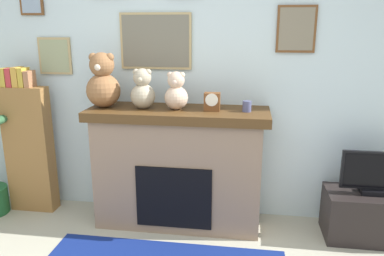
% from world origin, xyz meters
% --- Properties ---
extents(back_wall, '(5.20, 0.15, 2.60)m').
position_xyz_m(back_wall, '(-0.00, 2.00, 1.31)').
color(back_wall, silver).
rests_on(back_wall, ground_plane).
extents(fireplace, '(1.56, 0.56, 1.07)m').
position_xyz_m(fireplace, '(0.06, 1.69, 0.54)').
color(fireplace, '#8A6F58').
rests_on(fireplace, ground_plane).
extents(bookshelf, '(0.44, 0.16, 1.40)m').
position_xyz_m(bookshelf, '(-1.41, 1.74, 0.66)').
color(bookshelf, olive).
rests_on(bookshelf, ground_plane).
extents(tv_stand, '(0.73, 0.40, 0.41)m').
position_xyz_m(tv_stand, '(1.70, 1.64, 0.21)').
color(tv_stand, black).
rests_on(tv_stand, ground_plane).
extents(television, '(0.54, 0.14, 0.37)m').
position_xyz_m(television, '(1.70, 1.64, 0.59)').
color(television, black).
rests_on(television, tv_stand).
extents(candle_jar, '(0.07, 0.07, 0.09)m').
position_xyz_m(candle_jar, '(0.64, 1.67, 1.12)').
color(candle_jar, '#4C517A').
rests_on(candle_jar, fireplace).
extents(mantel_clock, '(0.13, 0.10, 0.15)m').
position_xyz_m(mantel_clock, '(0.35, 1.67, 1.15)').
color(mantel_clock, brown).
rests_on(mantel_clock, fireplace).
extents(teddy_bear_grey, '(0.30, 0.30, 0.48)m').
position_xyz_m(teddy_bear_grey, '(-0.60, 1.67, 1.29)').
color(teddy_bear_grey, brown).
rests_on(teddy_bear_grey, fireplace).
extents(teddy_bear_brown, '(0.21, 0.21, 0.35)m').
position_xyz_m(teddy_bear_brown, '(-0.25, 1.67, 1.23)').
color(teddy_bear_brown, tan).
rests_on(teddy_bear_brown, fireplace).
extents(teddy_bear_cream, '(0.20, 0.20, 0.32)m').
position_xyz_m(teddy_bear_cream, '(0.04, 1.67, 1.22)').
color(teddy_bear_cream, '#CDAD93').
rests_on(teddy_bear_cream, fireplace).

